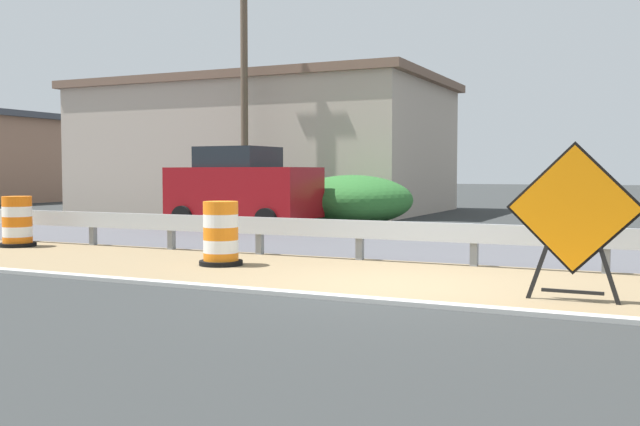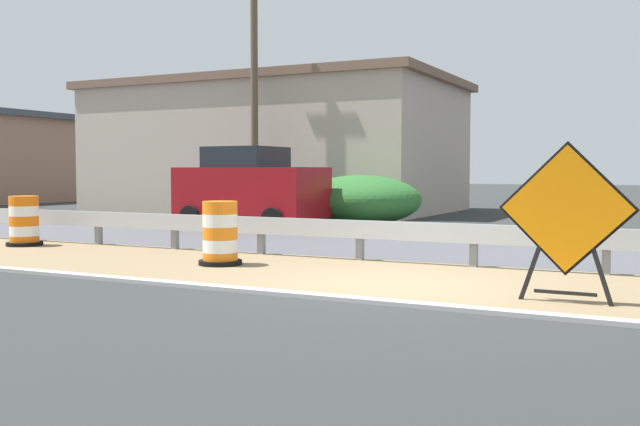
{
  "view_description": "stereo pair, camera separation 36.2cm",
  "coord_description": "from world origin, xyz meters",
  "px_view_note": "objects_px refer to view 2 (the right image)",
  "views": [
    {
      "loc": [
        -9.39,
        -3.27,
        1.57
      ],
      "look_at": [
        2.13,
        2.12,
        0.84
      ],
      "focal_mm": 40.86,
      "sensor_mm": 36.0,
      "label": 1
    },
    {
      "loc": [
        -9.24,
        -3.59,
        1.57
      ],
      "look_at": [
        2.13,
        2.12,
        0.84
      ],
      "focal_mm": 40.86,
      "sensor_mm": 36.0,
      "label": 2
    }
  ],
  "objects_px": {
    "traffic_barrel_close": "(24,223)",
    "car_trailing_near_lane": "(250,188)",
    "warning_sign_diamond": "(566,215)",
    "traffic_barrel_nearest": "(220,236)",
    "utility_pole_near": "(254,78)"
  },
  "relations": [
    {
      "from": "utility_pole_near",
      "to": "car_trailing_near_lane",
      "type": "bearing_deg",
      "value": -149.9
    },
    {
      "from": "traffic_barrel_nearest",
      "to": "utility_pole_near",
      "type": "relative_size",
      "value": 0.12
    },
    {
      "from": "traffic_barrel_close",
      "to": "car_trailing_near_lane",
      "type": "xyz_separation_m",
      "value": [
        6.1,
        -1.77,
        0.64
      ]
    },
    {
      "from": "traffic_barrel_close",
      "to": "traffic_barrel_nearest",
      "type": "bearing_deg",
      "value": -97.86
    },
    {
      "from": "warning_sign_diamond",
      "to": "traffic_barrel_nearest",
      "type": "bearing_deg",
      "value": -100.62
    },
    {
      "from": "warning_sign_diamond",
      "to": "utility_pole_near",
      "type": "relative_size",
      "value": 0.22
    },
    {
      "from": "traffic_barrel_nearest",
      "to": "traffic_barrel_close",
      "type": "height_order",
      "value": "traffic_barrel_nearest"
    },
    {
      "from": "traffic_barrel_close",
      "to": "car_trailing_near_lane",
      "type": "relative_size",
      "value": 0.26
    },
    {
      "from": "traffic_barrel_close",
      "to": "utility_pole_near",
      "type": "height_order",
      "value": "utility_pole_near"
    },
    {
      "from": "traffic_barrel_nearest",
      "to": "traffic_barrel_close",
      "type": "xyz_separation_m",
      "value": [
        0.76,
        5.48,
        -0.01
      ]
    },
    {
      "from": "warning_sign_diamond",
      "to": "traffic_barrel_close",
      "type": "height_order",
      "value": "warning_sign_diamond"
    },
    {
      "from": "utility_pole_near",
      "to": "traffic_barrel_nearest",
      "type": "bearing_deg",
      "value": -150.98
    },
    {
      "from": "warning_sign_diamond",
      "to": "traffic_barrel_close",
      "type": "relative_size",
      "value": 1.84
    },
    {
      "from": "traffic_barrel_nearest",
      "to": "car_trailing_near_lane",
      "type": "xyz_separation_m",
      "value": [
        6.86,
        3.71,
        0.63
      ]
    },
    {
      "from": "warning_sign_diamond",
      "to": "traffic_barrel_nearest",
      "type": "relative_size",
      "value": 1.81
    }
  ]
}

